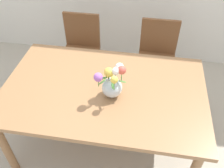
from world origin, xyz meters
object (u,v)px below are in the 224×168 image
object	(u,v)px
chair_left	(81,47)
flower_vase	(112,83)
dining_table	(104,94)
chair_right	(157,54)

from	to	relation	value
chair_left	flower_vase	bearing A→B (deg)	119.30
dining_table	chair_left	distance (m)	1.00
chair_left	chair_right	xyz separation A→B (m)	(0.90, 0.00, 0.00)
dining_table	chair_left	world-z (taller)	chair_left
dining_table	chair_right	distance (m)	1.00
chair_left	flower_vase	world-z (taller)	flower_vase
chair_right	flower_vase	bearing A→B (deg)	68.83
chair_left	flower_vase	size ratio (longest dim) A/B	3.16
flower_vase	chair_right	bearing A→B (deg)	68.83
dining_table	chair_left	bearing A→B (deg)	117.04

